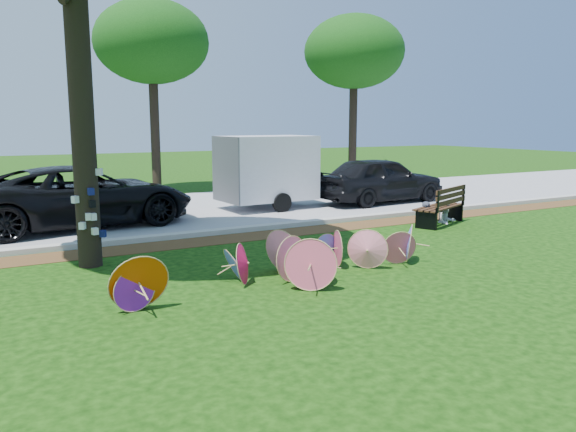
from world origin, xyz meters
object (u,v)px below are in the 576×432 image
at_px(parasol_pile, 295,259).
at_px(dark_pickup, 380,180).
at_px(cargo_trailer, 267,168).
at_px(black_van, 82,196).
at_px(park_bench, 439,206).
at_px(person_left, 428,202).
at_px(person_right, 447,202).

xyz_separation_m(parasol_pile, dark_pickup, (7.35, 7.06, 0.41)).
xyz_separation_m(parasol_pile, cargo_trailer, (3.32, 7.72, 0.93)).
bearing_deg(black_van, park_bench, -123.43).
distance_m(parasol_pile, park_bench, 6.77).
xyz_separation_m(black_van, cargo_trailer, (5.72, 0.51, 0.50)).
bearing_deg(parasol_pile, person_left, 27.30).
height_order(parasol_pile, dark_pickup, dark_pickup).
bearing_deg(person_left, dark_pickup, 50.84).
xyz_separation_m(dark_pickup, person_right, (-0.89, -4.09, -0.21)).
distance_m(parasol_pile, person_right, 7.11).
relative_size(parasol_pile, person_left, 4.99).
height_order(dark_pickup, person_left, dark_pickup).
bearing_deg(person_left, cargo_trailer, 99.31).
bearing_deg(parasol_pile, cargo_trailer, 66.71).
bearing_deg(person_right, cargo_trailer, 133.49).
distance_m(dark_pickup, cargo_trailer, 4.12).
distance_m(black_van, cargo_trailer, 5.76).
height_order(parasol_pile, person_right, person_right).
xyz_separation_m(black_van, park_bench, (8.51, -4.29, -0.30)).
bearing_deg(person_right, black_van, 164.47).
relative_size(person_left, person_right, 1.06).
bearing_deg(black_van, parasol_pile, -168.29).
distance_m(cargo_trailer, person_right, 5.74).
relative_size(parasol_pile, park_bench, 3.17).
bearing_deg(black_van, dark_pickup, -97.57).
bearing_deg(person_left, person_right, -17.86).
distance_m(park_bench, person_left, 0.37).
relative_size(park_bench, person_left, 1.58).
bearing_deg(dark_pickup, person_right, 164.51).
distance_m(parasol_pile, cargo_trailer, 8.46).
bearing_deg(cargo_trailer, black_van, -178.54).
height_order(black_van, cargo_trailer, cargo_trailer).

